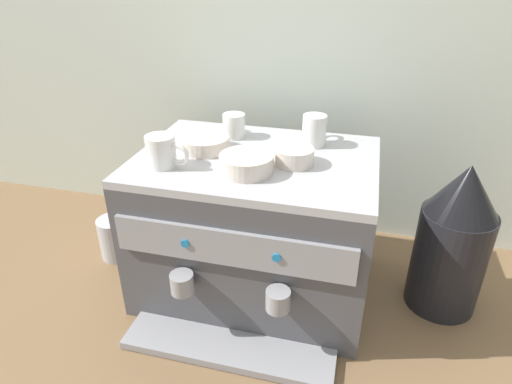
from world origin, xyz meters
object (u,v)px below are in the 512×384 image
object	(u,v)px
ceramic_cup_2	(163,151)
ceramic_bowl_1	(245,164)
coffee_grinder	(453,240)
ceramic_cup_0	(233,125)
espresso_machine	(256,225)
milk_pitcher	(116,238)
ceramic_bowl_2	(205,144)
ceramic_cup_1	(314,130)
ceramic_bowl_0	(294,157)

from	to	relation	value
ceramic_cup_2	ceramic_bowl_1	world-z (taller)	ceramic_cup_2
ceramic_cup_2	coffee_grinder	bearing A→B (deg)	12.06
ceramic_cup_0	espresso_machine	bearing A→B (deg)	-53.02
milk_pitcher	ceramic_bowl_2	bearing A→B (deg)	-0.64
ceramic_bowl_1	milk_pitcher	distance (m)	0.59
ceramic_cup_1	milk_pitcher	distance (m)	0.71
ceramic_bowl_1	milk_pitcher	size ratio (longest dim) A/B	0.96
ceramic_cup_2	ceramic_bowl_0	bearing A→B (deg)	16.53
ceramic_bowl_2	coffee_grinder	distance (m)	0.69
ceramic_cup_2	ceramic_bowl_1	distance (m)	0.20
espresso_machine	coffee_grinder	distance (m)	0.51
ceramic_cup_0	ceramic_bowl_1	bearing A→B (deg)	-66.38
ceramic_cup_1	espresso_machine	bearing A→B (deg)	-135.95
coffee_grinder	milk_pitcher	world-z (taller)	coffee_grinder
espresso_machine	milk_pitcher	world-z (taller)	espresso_machine
ceramic_cup_0	ceramic_cup_1	distance (m)	0.23
ceramic_bowl_2	coffee_grinder	bearing A→B (deg)	2.81
ceramic_bowl_1	ceramic_cup_1	bearing A→B (deg)	57.79
espresso_machine	coffee_grinder	xyz separation A→B (m)	(0.51, 0.05, 0.01)
espresso_machine	ceramic_cup_1	distance (m)	0.30
ceramic_bowl_2	ceramic_bowl_1	bearing A→B (deg)	-36.65
ceramic_bowl_1	coffee_grinder	distance (m)	0.57
ceramic_bowl_0	ceramic_bowl_1	xyz separation A→B (m)	(-0.10, -0.07, 0.00)
ceramic_bowl_1	ceramic_bowl_2	bearing A→B (deg)	143.35
espresso_machine	ceramic_cup_1	size ratio (longest dim) A/B	5.72
ceramic_cup_1	milk_pitcher	size ratio (longest dim) A/B	0.80
ceramic_cup_1	ceramic_bowl_0	bearing A→B (deg)	-101.55
ceramic_cup_0	coffee_grinder	size ratio (longest dim) A/B	0.21
ceramic_bowl_2	milk_pitcher	size ratio (longest dim) A/B	0.96
ceramic_bowl_2	coffee_grinder	xyz separation A→B (m)	(0.65, 0.03, -0.21)
ceramic_bowl_0	ceramic_bowl_2	xyz separation A→B (m)	(-0.24, 0.03, -0.00)
ceramic_cup_0	ceramic_bowl_0	distance (m)	0.24
espresso_machine	ceramic_bowl_1	world-z (taller)	ceramic_bowl_1
ceramic_cup_0	ceramic_cup_2	world-z (taller)	ceramic_cup_2
espresso_machine	coffee_grinder	bearing A→B (deg)	5.41
ceramic_cup_0	milk_pitcher	xyz separation A→B (m)	(-0.36, -0.11, -0.37)
milk_pitcher	ceramic_cup_1	bearing A→B (deg)	10.08
ceramic_cup_0	ceramic_cup_1	size ratio (longest dim) A/B	0.81
ceramic_cup_2	milk_pitcher	xyz separation A→B (m)	(-0.26, 0.12, -0.37)
ceramic_bowl_1	ceramic_bowl_2	xyz separation A→B (m)	(-0.14, 0.10, -0.00)
ceramic_bowl_0	ceramic_bowl_2	bearing A→B (deg)	172.71
espresso_machine	ceramic_bowl_1	xyz separation A→B (m)	(-0.00, -0.09, 0.22)
espresso_machine	ceramic_cup_0	xyz separation A→B (m)	(-0.10, 0.13, 0.23)
ceramic_cup_0	ceramic_cup_1	bearing A→B (deg)	-0.78
ceramic_bowl_0	ceramic_bowl_1	size ratio (longest dim) A/B	0.74
ceramic_cup_2	coffee_grinder	size ratio (longest dim) A/B	0.27
ceramic_cup_1	ceramic_cup_2	distance (m)	0.40
ceramic_cup_1	ceramic_cup_0	bearing A→B (deg)	179.22
espresso_machine	ceramic_cup_0	world-z (taller)	ceramic_cup_0
ceramic_cup_1	coffee_grinder	bearing A→B (deg)	-11.32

